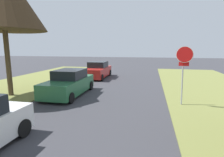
{
  "coord_description": "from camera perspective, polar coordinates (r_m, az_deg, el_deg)",
  "views": [
    {
      "loc": [
        2.7,
        4.29,
        2.94
      ],
      "look_at": [
        0.93,
        12.47,
        1.51
      ],
      "focal_mm": 29.09,
      "sensor_mm": 36.0,
      "label": 1
    }
  ],
  "objects": [
    {
      "name": "stop_sign_far",
      "position": [
        9.7,
        21.67,
        4.55
      ],
      "size": [
        0.81,
        0.43,
        2.96
      ],
      "color": "#9EA0A5",
      "rests_on": "grass_verge_right"
    },
    {
      "name": "parked_sedan_green",
      "position": [
        11.69,
        -13.36,
        -1.49
      ],
      "size": [
        1.95,
        4.41,
        1.57
      ],
      "color": "#28663D",
      "rests_on": "ground"
    },
    {
      "name": "parked_sedan_red",
      "position": [
        17.91,
        -4.52,
        2.57
      ],
      "size": [
        1.95,
        4.41,
        1.57
      ],
      "color": "red",
      "rests_on": "ground"
    }
  ]
}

